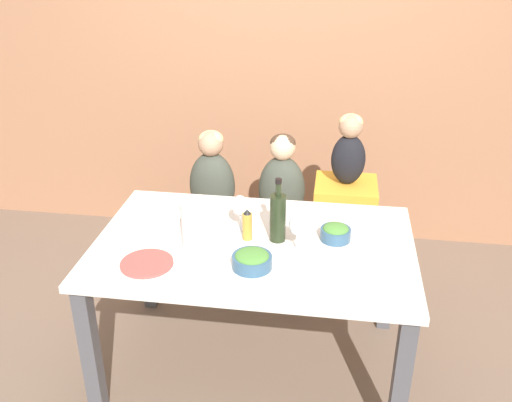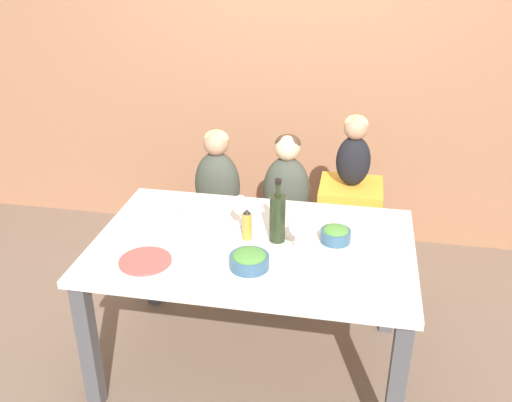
{
  "view_description": "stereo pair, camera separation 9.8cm",
  "coord_description": "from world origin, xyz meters",
  "views": [
    {
      "loc": [
        0.34,
        -2.26,
        2.06
      ],
      "look_at": [
        0.0,
        0.07,
        0.9
      ],
      "focal_mm": 40.0,
      "sensor_mm": 36.0,
      "label": 1
    },
    {
      "loc": [
        0.44,
        -2.24,
        2.06
      ],
      "look_at": [
        0.0,
        0.07,
        0.9
      ],
      "focal_mm": 40.0,
      "sensor_mm": 36.0,
      "label": 2
    }
  ],
  "objects": [
    {
      "name": "chair_far_left",
      "position": [
        -0.36,
        0.74,
        0.37
      ],
      "size": [
        0.42,
        0.39,
        0.44
      ],
      "color": "silver",
      "rests_on": "ground_plane"
    },
    {
      "name": "wine_bottle",
      "position": [
        0.11,
        0.04,
        0.84
      ],
      "size": [
        0.07,
        0.07,
        0.31
      ],
      "color": "#232D19",
      "rests_on": "dining_table"
    },
    {
      "name": "ground_plane",
      "position": [
        0.0,
        0.0,
        0.0
      ],
      "size": [
        14.0,
        14.0,
        0.0
      ],
      "primitive_type": "plane",
      "color": "#705B4C"
    },
    {
      "name": "person_child_center",
      "position": [
        0.05,
        0.74,
        0.71
      ],
      "size": [
        0.27,
        0.19,
        0.55
      ],
      "color": "#3D4238",
      "rests_on": "chair_far_center"
    },
    {
      "name": "salad_bowl_small",
      "position": [
        0.37,
        0.08,
        0.76
      ],
      "size": [
        0.14,
        0.14,
        0.08
      ],
      "color": "#335675",
      "rests_on": "dining_table"
    },
    {
      "name": "condiment_bottle_hot_sauce",
      "position": [
        -0.03,
        0.03,
        0.79
      ],
      "size": [
        0.05,
        0.05,
        0.15
      ],
      "color": "#BC8E33",
      "rests_on": "dining_table"
    },
    {
      "name": "paper_towel_roll",
      "position": [
        -0.26,
        -0.09,
        0.84
      ],
      "size": [
        0.11,
        0.11,
        0.23
      ],
      "color": "white",
      "rests_on": "dining_table"
    },
    {
      "name": "salad_bowl_large",
      "position": [
        0.02,
        -0.21,
        0.76
      ],
      "size": [
        0.17,
        0.17,
        0.08
      ],
      "color": "#335675",
      "rests_on": "dining_table"
    },
    {
      "name": "dinner_plate_back_left",
      "position": [
        -0.39,
        0.27,
        0.73
      ],
      "size": [
        0.23,
        0.23,
        0.01
      ],
      "color": "silver",
      "rests_on": "dining_table"
    },
    {
      "name": "dining_table",
      "position": [
        0.0,
        0.0,
        0.63
      ],
      "size": [
        1.47,
        0.93,
        0.72
      ],
      "color": "silver",
      "rests_on": "ground_plane"
    },
    {
      "name": "person_child_left",
      "position": [
        -0.36,
        0.74,
        0.71
      ],
      "size": [
        0.27,
        0.19,
        0.55
      ],
      "color": "#3D4238",
      "rests_on": "chair_far_left"
    },
    {
      "name": "chair_far_center",
      "position": [
        0.05,
        0.74,
        0.37
      ],
      "size": [
        0.42,
        0.39,
        0.44
      ],
      "color": "silver",
      "rests_on": "ground_plane"
    },
    {
      "name": "wine_glass_far",
      "position": [
        -0.08,
        0.12,
        0.84
      ],
      "size": [
        0.08,
        0.08,
        0.18
      ],
      "color": "white",
      "rests_on": "dining_table"
    },
    {
      "name": "chair_right_highchair",
      "position": [
        0.42,
        0.74,
        0.56
      ],
      "size": [
        0.35,
        0.33,
        0.72
      ],
      "color": "silver",
      "rests_on": "ground_plane"
    },
    {
      "name": "wall_back",
      "position": [
        0.0,
        1.47,
        1.35
      ],
      "size": [
        10.0,
        0.06,
        2.7
      ],
      "color": "#9E6B4C",
      "rests_on": "ground_plane"
    },
    {
      "name": "dinner_plate_front_left",
      "position": [
        -0.43,
        -0.25,
        0.73
      ],
      "size": [
        0.23,
        0.23,
        0.01
      ],
      "color": "#D14C47",
      "rests_on": "dining_table"
    },
    {
      "name": "wine_glass_near",
      "position": [
        0.2,
        -0.03,
        0.84
      ],
      "size": [
        0.08,
        0.08,
        0.18
      ],
      "color": "white",
      "rests_on": "dining_table"
    },
    {
      "name": "person_baby_right",
      "position": [
        0.42,
        0.74,
        0.93
      ],
      "size": [
        0.19,
        0.14,
        0.41
      ],
      "color": "black",
      "rests_on": "chair_right_highchair"
    }
  ]
}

